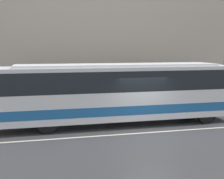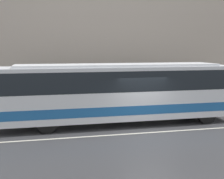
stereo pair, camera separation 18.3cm
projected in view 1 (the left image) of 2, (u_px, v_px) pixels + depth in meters
name	position (u px, v px, depth m)	size (l,w,h in m)	color
ground_plane	(149.00, 133.00, 14.52)	(60.00, 60.00, 0.00)	#38383A
sidewalk	(119.00, 109.00, 19.63)	(60.00, 2.65, 0.16)	gray
building_facade	(113.00, 39.00, 20.47)	(60.00, 0.35, 9.31)	#B7A899
lane_stripe	(149.00, 132.00, 14.52)	(54.00, 0.14, 0.01)	beige
transit_bus	(118.00, 90.00, 16.09)	(12.16, 2.48, 3.11)	silver
pedestrian_waiting	(82.00, 98.00, 18.67)	(0.36, 0.36, 1.73)	navy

